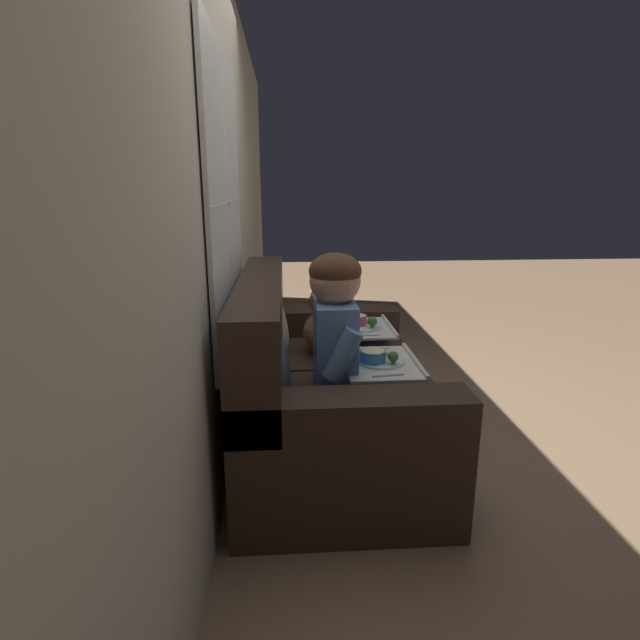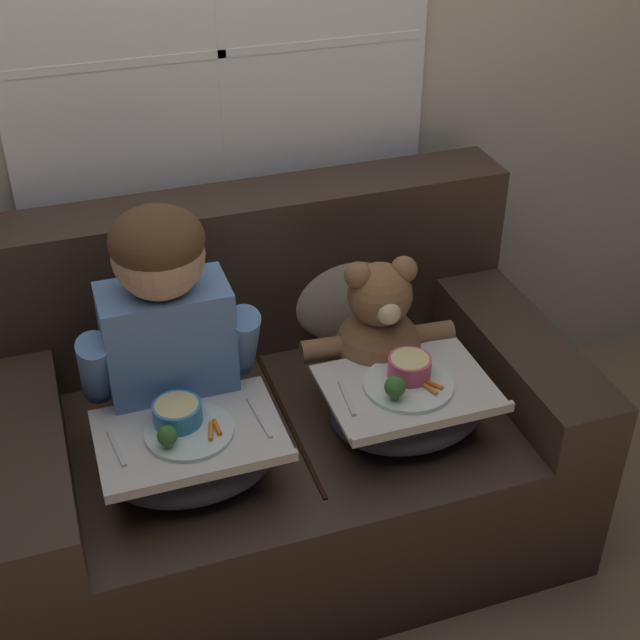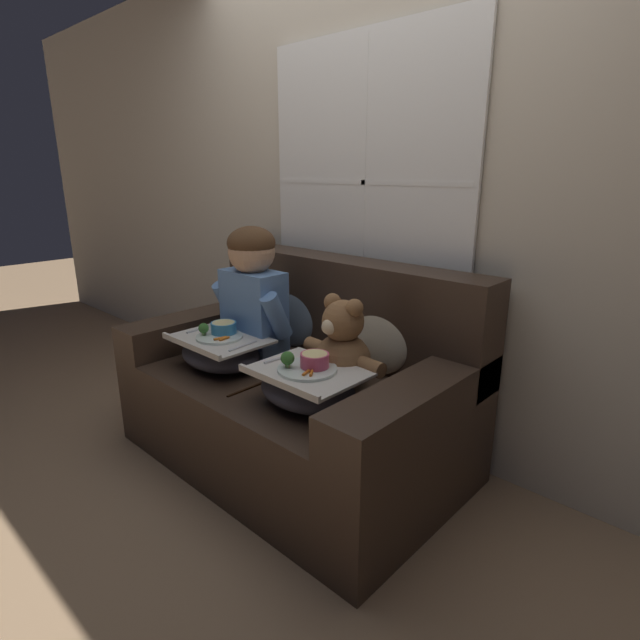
{
  "view_description": "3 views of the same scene",
  "coord_description": "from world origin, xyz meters",
  "views": [
    {
      "loc": [
        -2.51,
        0.25,
        1.44
      ],
      "look_at": [
        -0.06,
        0.08,
        0.77
      ],
      "focal_mm": 28.0,
      "sensor_mm": 36.0,
      "label": 1
    },
    {
      "loc": [
        -0.54,
        -1.92,
        2.1
      ],
      "look_at": [
        0.11,
        -0.02,
        0.76
      ],
      "focal_mm": 50.0,
      "sensor_mm": 36.0,
      "label": 2
    },
    {
      "loc": [
        1.63,
        -1.53,
        1.41
      ],
      "look_at": [
        0.09,
        0.11,
        0.73
      ],
      "focal_mm": 28.0,
      "sensor_mm": 36.0,
      "label": 3
    }
  ],
  "objects": [
    {
      "name": "lap_tray_child",
      "position": [
        -0.3,
        -0.19,
        0.55
      ],
      "size": [
        0.47,
        0.35,
        0.22
      ],
      "color": "#2D2D38",
      "rests_on": "child_figure"
    },
    {
      "name": "throw_pillow_behind_teddy",
      "position": [
        0.3,
        0.3,
        0.66
      ],
      "size": [
        0.39,
        0.19,
        0.4
      ],
      "color": "#C1B293",
      "rests_on": "couch"
    },
    {
      "name": "wall_back_with_window",
      "position": [
        0.0,
        0.57,
        1.3
      ],
      "size": [
        8.0,
        0.08,
        2.6
      ],
      "color": "beige",
      "rests_on": "ground_plane"
    },
    {
      "name": "ground_plane",
      "position": [
        0.0,
        0.0,
        0.0
      ],
      "size": [
        14.0,
        14.0,
        0.0
      ],
      "primitive_type": "plane",
      "color": "#8E7051"
    },
    {
      "name": "teddy_bear",
      "position": [
        0.3,
        0.02,
        0.65
      ],
      "size": [
        0.46,
        0.32,
        0.42
      ],
      "color": "brown",
      "rests_on": "couch"
    },
    {
      "name": "child_figure",
      "position": [
        -0.3,
        0.02,
        0.84
      ],
      "size": [
        0.47,
        0.24,
        0.67
      ],
      "color": "#5B84BC",
      "rests_on": "couch"
    },
    {
      "name": "lap_tray_teddy",
      "position": [
        0.3,
        -0.19,
        0.55
      ],
      "size": [
        0.45,
        0.35,
        0.23
      ],
      "color": "#2D2D38",
      "rests_on": "teddy_bear"
    },
    {
      "name": "throw_pillow_behind_child",
      "position": [
        -0.3,
        0.3,
        0.66
      ],
      "size": [
        0.4,
        0.19,
        0.41
      ],
      "color": "slate",
      "rests_on": "couch"
    },
    {
      "name": "couch",
      "position": [
        0.0,
        0.07,
        0.34
      ],
      "size": [
        1.64,
        0.98,
        0.97
      ],
      "color": "#38281E",
      "rests_on": "ground_plane"
    }
  ]
}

